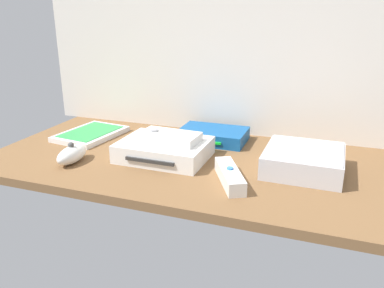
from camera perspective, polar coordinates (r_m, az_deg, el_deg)
ground_plane at (r=96.11cm, az=0.00°, el=-2.81°), size 100.00×48.00×2.00cm
back_wall at (r=112.55cm, az=4.48°, el=17.62°), size 110.00×1.20×64.00cm
game_console at (r=96.14cm, az=-4.04°, el=-0.82°), size 21.13×16.64×4.40cm
mini_computer at (r=91.52cm, az=15.86°, el=-2.30°), size 17.27×17.27×5.30cm
game_case at (r=116.27cm, az=-14.45°, el=1.44°), size 15.89×20.56×1.56cm
network_router at (r=108.48cm, az=3.08°, el=1.29°), size 18.01×12.41×3.40cm
remote_wand at (r=83.41cm, az=5.48°, el=-4.60°), size 10.00×14.80×3.40cm
remote_nunchuk at (r=97.57cm, az=-17.01°, el=-1.44°), size 4.54×10.06×5.10cm
remote_classic_pad at (r=95.09cm, az=-3.34°, el=1.02°), size 14.82×8.79×2.40cm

